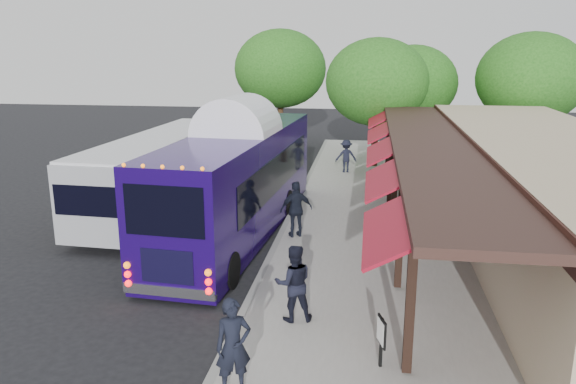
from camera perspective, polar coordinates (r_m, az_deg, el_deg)
The scene contains 15 objects.
ground at distance 15.53m, azimuth -3.24°, elevation -9.47°, with size 90.00×90.00×0.00m, color black.
sidewalk at distance 19.06m, azimuth 14.19°, elevation -5.02°, with size 10.00×40.00×0.15m, color #9E9B93.
curb at distance 19.16m, azimuth -0.73°, elevation -4.46°, with size 0.20×40.00×0.16m, color gray.
station_shelter at distance 19.24m, azimuth 24.58°, elevation -0.22°, with size 8.15×20.00×3.60m.
coach_bus at distance 19.17m, azimuth -5.05°, elevation 1.58°, with size 3.39×11.96×3.78m.
city_bus at distance 22.71m, azimuth -12.79°, elevation 2.28°, with size 2.93×11.07×2.95m.
ped_a at distance 10.58m, azimuth -5.58°, elevation -15.33°, with size 0.67×0.44×1.83m, color black.
ped_b at distance 13.03m, azimuth 0.57°, elevation -9.23°, with size 0.89×0.69×1.83m, color black.
ped_c at distance 18.60m, azimuth 0.85°, elevation -1.77°, with size 1.10×0.46×1.88m, color black.
ped_d at distance 28.42m, azimuth 5.92°, elevation 3.66°, with size 1.07×0.61×1.65m, color black.
sign_board at distance 11.49m, azimuth 9.47°, elevation -14.04°, with size 0.18×0.47×1.05m.
tree_left at distance 29.80m, azimuth 9.02°, elevation 10.96°, with size 5.31×5.31×6.79m.
tree_mid at distance 33.18m, azimuth 12.56°, elevation 10.73°, with size 5.03×5.03×6.44m.
tree_right at distance 31.96m, azimuth 23.44°, elevation 10.53°, with size 5.53×5.53×7.08m.
tree_far at distance 36.30m, azimuth -0.78°, elevation 12.41°, with size 5.79×5.79×7.41m.
Camera 1 is at (2.89, -13.89, 6.33)m, focal length 35.00 mm.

